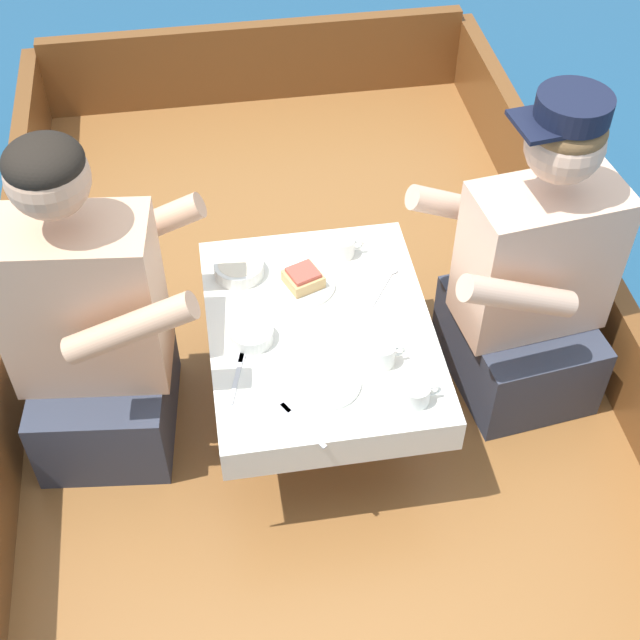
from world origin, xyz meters
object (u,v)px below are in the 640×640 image
Objects in this scene: person_port at (92,332)px; sandwich at (303,278)px; coffee_cup_port at (416,393)px; coffee_cup_starboard at (383,353)px; person_starboard at (530,282)px; coffee_cup_center at (345,247)px.

person_port reaches higher than sandwich.
coffee_cup_port is 1.06× the size of coffee_cup_starboard.
sandwich is (-0.62, 0.11, 0.01)m from person_starboard.
coffee_cup_starboard reaches higher than coffee_cup_center.
coffee_cup_starboard is at bearing 112.43° from coffee_cup_port.
person_port is 8.32× the size of sandwich.
coffee_cup_port is at bearing 32.51° from person_starboard.
sandwich and coffee_cup_center have the same top height.
sandwich is 0.18m from coffee_cup_center.
person_port is 1.20m from person_starboard.
sandwich is at bearing -141.00° from coffee_cup_center.
person_starboard reaches higher than coffee_cup_center.
sandwich is at bearing 17.32° from person_port.
person_starboard is 9.63× the size of coffee_cup_port.
person_port is 0.86m from coffee_cup_port.
coffee_cup_center is at bearing -31.52° from person_starboard.
coffee_cup_center is at bearing 93.14° from coffee_cup_starboard.
person_starboard is 11.01× the size of coffee_cup_center.
coffee_cup_starboard is at bearing -86.86° from coffee_cup_center.
sandwich is (0.58, 0.11, 0.00)m from person_port.
coffee_cup_center is (-0.02, 0.42, -0.00)m from coffee_cup_starboard.
coffee_cup_port is (0.80, -0.34, -0.00)m from person_port.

